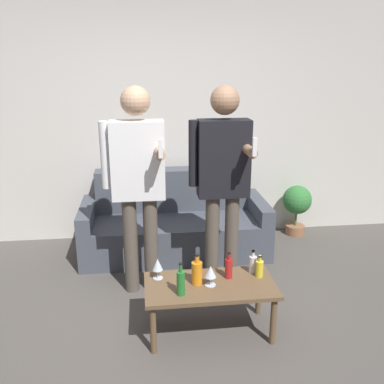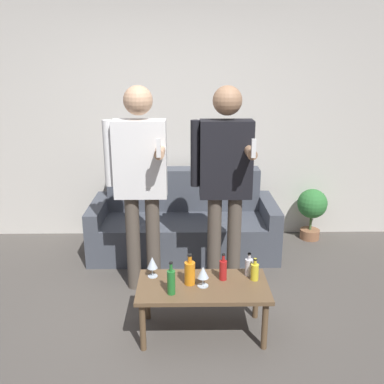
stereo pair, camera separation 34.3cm
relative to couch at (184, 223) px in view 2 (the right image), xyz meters
name	(u,v)px [view 2 (the right image)]	position (x,y,z in m)	size (l,w,h in m)	color
ground_plane	(169,354)	(-0.10, -1.74, -0.29)	(16.00, 16.00, 0.00)	#514C47
wall_back	(174,118)	(-0.10, 0.47, 1.06)	(8.00, 0.06, 2.70)	silver
couch	(184,223)	(0.00, 0.00, 0.00)	(1.92, 0.81, 0.84)	#474C56
coffee_table	(203,291)	(0.14, -1.49, 0.06)	(0.96, 0.49, 0.40)	brown
bottle_orange	(249,267)	(0.50, -1.35, 0.18)	(0.06, 0.06, 0.18)	silver
bottle_green	(171,281)	(-0.08, -1.61, 0.21)	(0.06, 0.06, 0.24)	#23752D
bottle_dark	(190,272)	(0.05, -1.47, 0.20)	(0.08, 0.08, 0.24)	orange
bottle_yellow	(255,271)	(0.53, -1.42, 0.18)	(0.06, 0.06, 0.17)	yellow
bottle_red	(223,269)	(0.29, -1.41, 0.19)	(0.06, 0.06, 0.21)	#B21E1E
wine_glass_near	(152,263)	(-0.23, -1.36, 0.22)	(0.08, 0.08, 0.16)	silver
wine_glass_far	(203,273)	(0.14, -1.51, 0.21)	(0.08, 0.08, 0.15)	silver
person_standing_left	(140,174)	(-0.36, -0.80, 0.76)	(0.51, 0.45, 1.78)	brown
person_standing_right	(225,174)	(0.35, -0.82, 0.76)	(0.51, 0.45, 1.78)	brown
potted_plant	(312,207)	(1.44, 0.25, 0.08)	(0.33, 0.33, 0.59)	#936042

